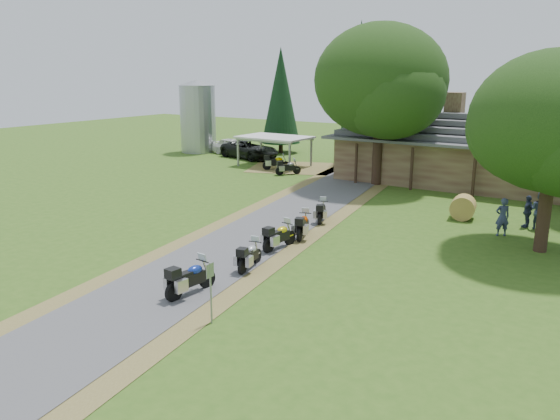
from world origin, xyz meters
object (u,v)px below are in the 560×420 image
Objects in this scene: carport at (274,151)px; motorcycle_row_d at (303,224)px; silo at (198,116)px; motorcycle_carport_a at (276,162)px; car_dark_suv at (250,145)px; motorcycle_row_c at (279,235)px; motorcycle_carport_b at (288,167)px; hay_bale at (463,207)px; motorcycle_row_a at (191,276)px; motorcycle_row_b at (250,254)px; motorcycle_row_e at (322,210)px; lodge at (492,150)px; car_white_sedan at (233,144)px.

carport is 20.16m from motorcycle_row_d.
motorcycle_carport_a is (11.89, -4.41, -2.79)m from silo.
motorcycle_row_c is (16.34, -20.50, -0.58)m from car_dark_suv.
hay_bale is (14.62, -5.96, 0.03)m from motorcycle_carport_b.
motorcycle_row_a is 1.55× the size of hay_bale.
motorcycle_row_d is at bearing -39.78° from silo.
silo is 5.41× the size of hay_bale.
car_dark_suv is 5.02× the size of hay_bale.
car_dark_suv is 28.63m from motorcycle_row_b.
motorcycle_row_e is 1.37× the size of hay_bale.
motorcycle_carport_b is 15.79m from hay_bale.
motorcycle_row_c is 1.01× the size of motorcycle_row_d.
motorcycle_row_c is at bearing -94.86° from motorcycle_carport_a.
hay_bale is at bearing -33.49° from motorcycle_row_b.
motorcycle_row_b is 7.84m from motorcycle_row_e.
motorcycle_row_a reaches higher than motorcycle_row_b.
motorcycle_row_d reaches higher than motorcycle_carport_b.
silo is 1.21× the size of carport.
lodge is 3.68× the size of car_white_sedan.
car_white_sedan is 4.56× the size of hay_bale.
motorcycle_carport_a is at bearing 20.91° from motorcycle_row_e.
motorcycle_row_c is 0.98× the size of motorcycle_carport_a.
motorcycle_row_c is (22.93, -21.17, -2.80)m from silo.
car_dark_suv reaches higher than hay_bale.
motorcycle_row_c reaches higher than motorcycle_carport_b.
silo is 29.96m from motorcycle_row_d.
motorcycle_row_a is (12.28, -24.16, -0.56)m from carport.
lodge is 20.31m from motorcycle_row_c.
motorcycle_carport_a reaches higher than motorcycle_row_b.
carport is (10.79, -2.99, -2.21)m from silo.
car_dark_suv is 26.22m from motorcycle_row_c.
car_dark_suv reaches higher than motorcycle_row_d.
motorcycle_row_b is (19.30, -24.21, -0.37)m from car_white_sedan.
motorcycle_row_b is 1.00× the size of motorcycle_row_e.
car_white_sedan reaches higher than motorcycle_row_d.
lodge is 16.88m from carport.
silo is 3.65× the size of motorcycle_row_c.
car_white_sedan is 3.32× the size of motorcycle_row_e.
hay_bale is (24.43, -11.96, -0.33)m from car_white_sedan.
hay_bale is at bearing -22.31° from silo.
motorcycle_row_b is 20.54m from motorcycle_carport_b.
motorcycle_row_b is (0.23, 3.23, -0.08)m from motorcycle_row_a.
motorcycle_row_d is (-4.64, -17.60, -1.81)m from lodge.
motorcycle_row_b is at bearing -45.75° from silo.
motorcycle_carport_b is at bearing 18.47° from motorcycle_row_e.
lodge is 3.34× the size of car_dark_suv.
motorcycle_row_c is (12.14, -18.18, -0.59)m from carport.
motorcycle_row_c is 2.09m from motorcycle_row_d.
motorcycle_row_c is at bearing -127.06° from car_dark_suv.
car_white_sedan reaches higher than motorcycle_carport_b.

